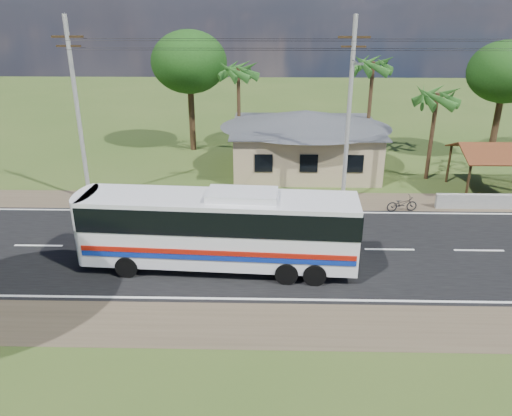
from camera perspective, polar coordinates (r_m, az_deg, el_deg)
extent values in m
plane|color=#334D1B|center=(25.57, 5.13, -4.66)|extent=(120.00, 120.00, 0.00)
cube|color=black|center=(25.57, 5.13, -4.64)|extent=(120.00, 10.00, 0.02)
cube|color=brown|center=(31.47, 4.44, 0.81)|extent=(120.00, 3.00, 0.01)
cube|color=brown|center=(20.04, 6.25, -13.25)|extent=(120.00, 3.00, 0.01)
cube|color=silver|center=(29.80, 4.60, -0.45)|extent=(120.00, 0.15, 0.01)
cube|color=silver|center=(21.51, 5.88, -10.38)|extent=(120.00, 0.15, 0.01)
cube|color=silver|center=(25.56, 5.13, -4.61)|extent=(120.00, 0.15, 0.01)
cube|color=tan|center=(37.16, 5.58, 6.84)|extent=(10.00, 8.00, 3.20)
cube|color=#4C4F54|center=(36.75, 5.68, 9.31)|extent=(10.60, 8.60, 0.10)
pyramid|color=#4C4F54|center=(36.50, 5.75, 11.07)|extent=(12.40, 10.00, 1.20)
cube|color=black|center=(33.18, 0.86, 5.16)|extent=(1.20, 0.08, 1.20)
cube|color=black|center=(33.30, 6.05, 5.10)|extent=(1.20, 0.08, 1.20)
cube|color=black|center=(33.68, 11.16, 4.99)|extent=(1.20, 0.08, 1.20)
cylinder|color=#332412|center=(33.54, 23.09, 2.76)|extent=(0.16, 0.16, 2.60)
cylinder|color=#332412|center=(36.73, 21.17, 4.70)|extent=(0.16, 0.16, 2.60)
cube|color=brown|center=(34.62, 26.65, 5.54)|extent=(5.20, 2.28, 0.90)
cube|color=brown|center=(36.54, 25.29, 6.59)|extent=(5.20, 2.28, 0.90)
cube|color=#332412|center=(35.49, 26.04, 6.62)|extent=(5.20, 0.12, 0.12)
cube|color=#9E9E99|center=(33.38, 25.58, 0.68)|extent=(7.00, 0.30, 0.90)
cylinder|color=#9E9E99|center=(31.86, -19.68, 10.18)|extent=(0.26, 0.26, 11.00)
cube|color=#332412|center=(31.30, -20.76, 17.85)|extent=(1.80, 0.12, 0.12)
cube|color=#332412|center=(31.34, -20.63, 16.94)|extent=(1.40, 0.10, 0.10)
cylinder|color=#9E9E99|center=(30.18, 10.55, 10.46)|extent=(0.26, 0.26, 11.00)
cube|color=#332412|center=(29.59, 11.17, 18.62)|extent=(1.80, 0.12, 0.12)
cube|color=#332412|center=(29.63, 11.10, 17.65)|extent=(1.40, 0.10, 0.10)
cylinder|color=gray|center=(28.71, 11.31, 16.08)|extent=(0.08, 2.00, 0.08)
cube|color=gray|center=(27.73, 11.65, 15.83)|extent=(0.50, 0.18, 0.12)
cylinder|color=black|center=(29.40, -5.27, 18.51)|extent=(16.00, 0.02, 0.02)
cylinder|color=black|center=(31.68, 25.25, 16.87)|extent=(15.00, 0.02, 0.02)
cylinder|color=#47301E|center=(36.54, 19.42, 7.65)|extent=(0.28, 0.28, 6.00)
cylinder|color=#47301E|center=(39.74, 12.79, 10.63)|extent=(0.28, 0.28, 7.50)
cylinder|color=#47301E|center=(39.58, -1.97, 10.75)|extent=(0.28, 0.28, 7.00)
cylinder|color=#47301E|center=(42.05, -7.35, 10.57)|extent=(0.50, 0.50, 5.95)
ellipsoid|color=#173D10|center=(41.38, -7.65, 16.22)|extent=(6.00, 6.00, 4.92)
cylinder|color=#47301E|center=(43.45, 25.74, 8.67)|extent=(0.50, 0.50, 5.60)
ellipsoid|color=#173D10|center=(42.82, 26.65, 13.74)|extent=(5.60, 5.60, 4.59)
cube|color=silver|center=(22.94, -4.12, -2.37)|extent=(12.57, 3.32, 3.11)
cube|color=black|center=(22.62, -4.17, -0.59)|extent=(12.62, 3.39, 1.14)
cube|color=black|center=(24.47, -18.69, -0.86)|extent=(0.27, 2.39, 1.87)
cube|color=#9C1409|center=(22.03, -4.59, -5.16)|extent=(12.21, 0.77, 0.23)
cube|color=navy|center=(22.16, -4.56, -5.75)|extent=(12.21, 0.77, 0.23)
cube|color=silver|center=(22.14, -1.59, 1.54)|extent=(3.20, 1.84, 0.31)
cylinder|color=black|center=(23.57, -14.53, -6.48)|extent=(1.06, 0.42, 1.04)
cylinder|color=black|center=(25.56, -12.86, -3.90)|extent=(1.06, 0.42, 1.04)
cylinder|color=black|center=(22.34, 3.50, -7.44)|extent=(1.06, 0.42, 1.04)
cylinder|color=black|center=(24.43, 3.65, -4.63)|extent=(1.06, 0.42, 1.04)
cylinder|color=black|center=(22.36, 6.72, -7.54)|extent=(1.06, 0.42, 1.04)
cylinder|color=black|center=(24.45, 6.58, -4.72)|extent=(1.06, 0.42, 1.04)
imported|color=black|center=(30.93, 16.34, 0.46)|extent=(1.92, 0.90, 0.97)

